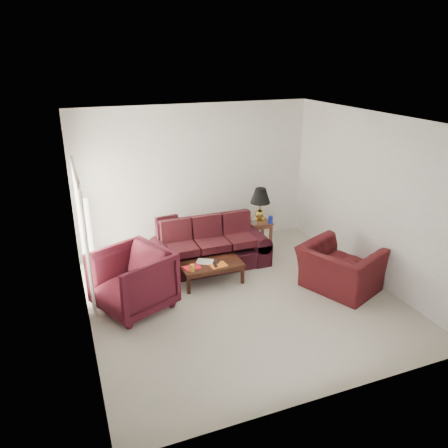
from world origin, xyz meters
name	(u,v)px	position (x,y,z in m)	size (l,w,h in m)	color
floor	(242,298)	(0.00, 0.00, 0.00)	(5.00, 5.00, 0.00)	beige
blinds	(82,232)	(-2.42, 1.30, 1.08)	(0.10, 2.00, 2.16)	silver
sofa	(210,245)	(-0.10, 1.33, 0.46)	(2.25, 0.97, 0.92)	black
throw_pillow	(168,227)	(-0.80, 1.86, 0.73)	(0.44, 0.13, 0.44)	black
end_table	(258,233)	(1.22, 1.94, 0.27)	(0.50, 0.50, 0.54)	#4A2A19
table_lamp	(260,204)	(1.27, 2.00, 0.90)	(0.43, 0.43, 0.72)	#B29837
clock	(254,222)	(1.03, 1.78, 0.61)	(0.14, 0.05, 0.14)	silver
blue_canister	(270,220)	(1.40, 1.74, 0.62)	(0.10, 0.10, 0.16)	#1A2BAC
picture_frame	(248,216)	(1.03, 2.11, 0.62)	(0.13, 0.02, 0.15)	silver
floor_lamp	(87,235)	(-2.32, 2.06, 0.72)	(0.23, 0.23, 1.44)	white
armchair_left	(132,281)	(-1.77, 0.35, 0.51)	(1.08, 1.11, 1.01)	#400E19
armchair_right	(340,269)	(1.71, -0.34, 0.40)	(1.24, 1.09, 0.81)	#3E0E11
coffee_table	(212,273)	(-0.30, 0.70, 0.19)	(1.11, 0.56, 0.39)	black
magazine_red	(192,267)	(-0.68, 0.65, 0.40)	(0.28, 0.21, 0.02)	red
magazine_white	(205,261)	(-0.40, 0.79, 0.40)	(0.29, 0.22, 0.02)	white
magazine_orange	(218,265)	(-0.22, 0.57, 0.40)	(0.29, 0.22, 0.02)	orange
remote_a	(215,265)	(-0.28, 0.56, 0.42)	(0.05, 0.18, 0.02)	black
remote_b	(218,261)	(-0.18, 0.67, 0.42)	(0.05, 0.16, 0.02)	black
yellow_glass	(192,268)	(-0.72, 0.52, 0.45)	(0.08, 0.08, 0.13)	yellow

